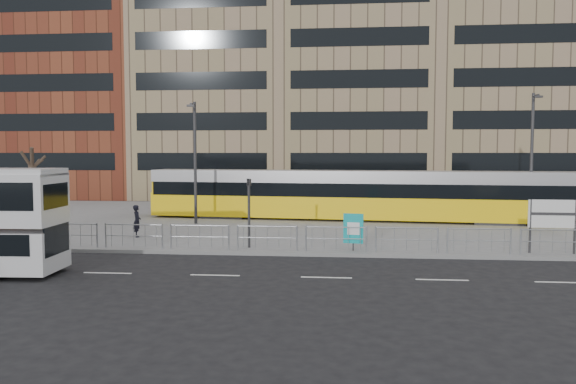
# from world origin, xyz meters

# --- Properties ---
(ground) EXTENTS (120.00, 120.00, 0.00)m
(ground) POSITION_xyz_m (0.00, 0.00, 0.00)
(ground) COLOR black
(ground) RESTS_ON ground
(plaza) EXTENTS (64.00, 24.00, 0.15)m
(plaza) POSITION_xyz_m (0.00, 12.00, 0.07)
(plaza) COLOR slate
(plaza) RESTS_ON ground
(kerb) EXTENTS (64.00, 0.25, 0.17)m
(kerb) POSITION_xyz_m (0.00, 0.05, 0.07)
(kerb) COLOR gray
(kerb) RESTS_ON ground
(building_row) EXTENTS (70.40, 18.40, 31.20)m
(building_row) POSITION_xyz_m (1.55, 34.27, 12.91)
(building_row) COLOR brown
(building_row) RESTS_ON ground
(pedestrian_barrier) EXTENTS (32.07, 0.07, 1.10)m
(pedestrian_barrier) POSITION_xyz_m (2.00, 0.50, 0.98)
(pedestrian_barrier) COLOR #96999E
(pedestrian_barrier) RESTS_ON plaza
(road_markings) EXTENTS (62.00, 0.12, 0.01)m
(road_markings) POSITION_xyz_m (1.00, -4.00, 0.01)
(road_markings) COLOR white
(road_markings) RESTS_ON ground
(tram) EXTENTS (26.67, 5.18, 3.13)m
(tram) POSITION_xyz_m (3.40, 12.03, 1.72)
(tram) COLOR yellow
(tram) RESTS_ON plaza
(station_sign) EXTENTS (1.98, 0.20, 2.28)m
(station_sign) POSITION_xyz_m (11.40, 0.85, 1.73)
(station_sign) COLOR #2D2D30
(station_sign) RESTS_ON plaza
(ad_panel) EXTENTS (0.86, 0.22, 1.62)m
(ad_panel) POSITION_xyz_m (3.04, 0.73, 1.10)
(ad_panel) COLOR #2D2D30
(ad_panel) RESTS_ON plaza
(pedestrian) EXTENTS (0.60, 0.70, 1.62)m
(pedestrian) POSITION_xyz_m (-7.75, 3.72, 0.96)
(pedestrian) COLOR black
(pedestrian) RESTS_ON plaza
(traffic_light_west) EXTENTS (0.21, 0.23, 3.10)m
(traffic_light_west) POSITION_xyz_m (-1.60, 1.12, 2.12)
(traffic_light_west) COLOR #2D2D30
(traffic_light_west) RESTS_ON plaza
(lamp_post_west) EXTENTS (0.45, 1.04, 7.27)m
(lamp_post_west) POSITION_xyz_m (-6.17, 9.22, 4.15)
(lamp_post_west) COLOR #2D2D30
(lamp_post_west) RESTS_ON plaza
(lamp_post_east) EXTENTS (0.45, 1.04, 7.78)m
(lamp_post_east) POSITION_xyz_m (13.80, 11.00, 4.41)
(lamp_post_east) COLOR #2D2D30
(lamp_post_east) RESTS_ON plaza
(bare_tree) EXTENTS (3.82, 3.82, 6.42)m
(bare_tree) POSITION_xyz_m (-15.04, 6.90, 4.81)
(bare_tree) COLOR black
(bare_tree) RESTS_ON plaza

